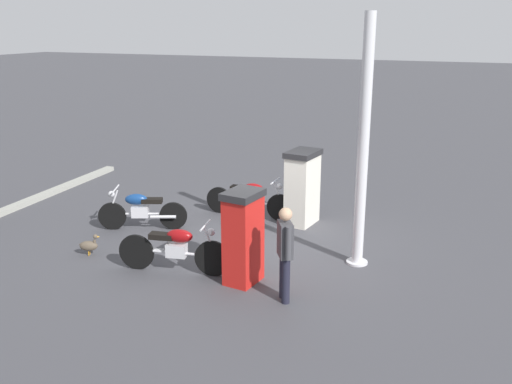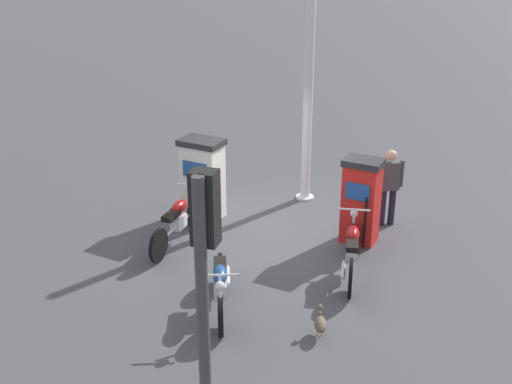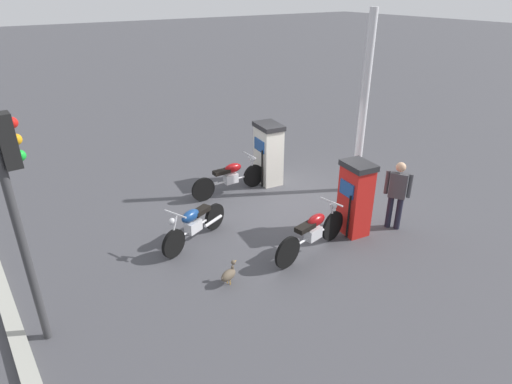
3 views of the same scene
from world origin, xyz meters
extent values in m
plane|color=#424247|center=(0.00, 0.00, 0.00)|extent=(120.00, 120.00, 0.00)
cube|color=silver|center=(-0.34, -1.62, 0.77)|extent=(0.62, 0.84, 1.55)
cube|color=#1E478C|center=(-0.06, -1.65, 1.11)|extent=(0.10, 0.54, 0.32)
cube|color=#262628|center=(-0.34, -1.62, 1.61)|extent=(0.69, 0.92, 0.12)
cylinder|color=black|center=(0.00, -1.43, 0.54)|extent=(0.05, 0.05, 1.01)
cube|color=red|center=(-0.34, 1.62, 0.76)|extent=(0.56, 0.69, 1.53)
cube|color=#1E478C|center=(-0.09, 1.58, 1.10)|extent=(0.09, 0.45, 0.32)
cube|color=#262628|center=(-0.34, 1.62, 1.59)|extent=(0.61, 0.76, 0.12)
cylinder|color=black|center=(-0.03, 1.77, 0.54)|extent=(0.05, 0.05, 0.99)
cylinder|color=black|center=(0.17, -1.59, 0.31)|extent=(0.63, 0.07, 0.63)
cylinder|color=black|center=(1.69, -1.57, 0.31)|extent=(0.63, 0.07, 0.63)
cube|color=silver|center=(0.88, -1.58, 0.41)|extent=(0.36, 0.20, 0.24)
cylinder|color=silver|center=(0.93, -1.58, 0.36)|extent=(1.15, 0.06, 0.05)
ellipsoid|color=maroon|center=(0.81, -1.58, 0.69)|extent=(0.48, 0.22, 0.24)
cube|color=black|center=(1.15, -1.58, 0.66)|extent=(0.44, 0.20, 0.10)
cylinder|color=silver|center=(0.21, -1.59, 0.61)|extent=(0.26, 0.04, 0.57)
cylinder|color=silver|center=(0.29, -1.58, 0.93)|extent=(0.04, 0.56, 0.04)
sphere|color=silver|center=(0.19, -1.59, 0.81)|extent=(0.14, 0.14, 0.14)
cylinder|color=silver|center=(1.50, -1.69, 0.33)|extent=(0.55, 0.07, 0.07)
cylinder|color=black|center=(0.26, 1.61, 0.33)|extent=(0.66, 0.18, 0.66)
cylinder|color=black|center=(1.67, 1.88, 0.33)|extent=(0.66, 0.18, 0.66)
cube|color=silver|center=(0.92, 1.74, 0.43)|extent=(0.39, 0.26, 0.24)
cylinder|color=silver|center=(0.96, 1.75, 0.38)|extent=(1.07, 0.25, 0.05)
ellipsoid|color=maroon|center=(0.85, 1.72, 0.71)|extent=(0.51, 0.31, 0.24)
cube|color=black|center=(1.18, 1.79, 0.68)|extent=(0.47, 0.28, 0.10)
cylinder|color=silver|center=(0.30, 1.62, 0.63)|extent=(0.26, 0.09, 0.57)
cylinder|color=silver|center=(0.37, 1.63, 0.95)|extent=(0.14, 0.56, 0.04)
sphere|color=silver|center=(0.28, 1.62, 0.83)|extent=(0.16, 0.16, 0.14)
cylinder|color=silver|center=(1.50, 1.73, 0.35)|extent=(0.55, 0.17, 0.07)
cylinder|color=black|center=(3.35, 0.33, 0.30)|extent=(0.58, 0.31, 0.60)
cylinder|color=black|center=(2.13, -0.19, 0.30)|extent=(0.58, 0.31, 0.60)
cube|color=silver|center=(2.78, 0.09, 0.40)|extent=(0.41, 0.33, 0.24)
cylinder|color=silver|center=(2.74, 0.07, 0.35)|extent=(0.93, 0.44, 0.05)
ellipsoid|color=navy|center=(2.85, 0.11, 0.68)|extent=(0.53, 0.39, 0.24)
cube|color=black|center=(2.54, -0.02, 0.65)|extent=(0.48, 0.36, 0.10)
cylinder|color=silver|center=(3.31, 0.31, 0.60)|extent=(0.26, 0.14, 0.57)
cylinder|color=silver|center=(3.24, 0.28, 0.92)|extent=(0.25, 0.53, 0.04)
sphere|color=silver|center=(3.33, 0.32, 0.80)|extent=(0.18, 0.18, 0.14)
cylinder|color=silver|center=(2.27, -0.01, 0.32)|extent=(0.53, 0.28, 0.07)
cylinder|color=#1E1E2D|center=(-1.28, 2.08, 0.38)|extent=(0.18, 0.18, 0.77)
cylinder|color=#1E1E2D|center=(-1.18, 1.91, 0.38)|extent=(0.18, 0.18, 0.77)
cube|color=#3F3F44|center=(-1.23, 1.99, 1.05)|extent=(0.36, 0.41, 0.57)
cylinder|color=#3F3F44|center=(-1.35, 2.20, 1.08)|extent=(0.12, 0.12, 0.54)
cylinder|color=#3F3F44|center=(-1.10, 1.79, 1.08)|extent=(0.12, 0.12, 0.54)
sphere|color=tan|center=(-1.23, 1.99, 1.48)|extent=(0.29, 0.29, 0.21)
ellipsoid|color=brown|center=(2.89, 1.71, 0.20)|extent=(0.39, 0.29, 0.20)
cylinder|color=brown|center=(2.78, 1.67, 0.25)|extent=(0.07, 0.07, 0.14)
sphere|color=brown|center=(2.75, 1.66, 0.39)|extent=(0.11, 0.11, 0.09)
cone|color=orange|center=(2.70, 1.64, 0.39)|extent=(0.07, 0.06, 0.04)
cone|color=brown|center=(3.04, 1.76, 0.23)|extent=(0.09, 0.09, 0.07)
cylinder|color=orange|center=(2.91, 1.68, 0.05)|extent=(0.02, 0.02, 0.10)
cylinder|color=orange|center=(2.88, 1.74, 0.05)|extent=(0.02, 0.02, 0.10)
cylinder|color=#38383A|center=(5.92, 1.28, 1.78)|extent=(0.13, 0.13, 3.56)
cube|color=black|center=(5.78, 1.27, 3.20)|extent=(0.21, 0.25, 0.72)
sphere|color=red|center=(5.68, 1.27, 3.42)|extent=(0.16, 0.16, 0.15)
sphere|color=orange|center=(5.68, 1.27, 3.20)|extent=(0.16, 0.16, 0.15)
sphere|color=green|center=(5.68, 1.27, 2.98)|extent=(0.16, 0.16, 0.15)
cylinder|color=silver|center=(-1.99, 0.08, 2.26)|extent=(0.20, 0.20, 4.52)
cylinder|color=silver|center=(-1.99, 0.08, 0.02)|extent=(0.40, 0.40, 0.04)
cube|color=#9E9E93|center=(6.37, 0.00, 0.06)|extent=(0.59, 7.85, 0.12)
camera|label=1|loc=(-4.00, 9.85, 4.34)|focal=39.71mm
camera|label=2|loc=(10.52, 3.50, 5.53)|focal=44.55mm
camera|label=3|loc=(6.05, 7.35, 4.99)|focal=30.38mm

